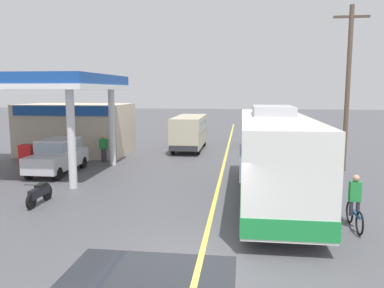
# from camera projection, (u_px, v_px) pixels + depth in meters

# --- Properties ---
(ground) EXTENTS (120.00, 120.00, 0.00)m
(ground) POSITION_uv_depth(u_px,v_px,m) (228.00, 147.00, 29.63)
(ground) COLOR #4C4C51
(lane_divider_stripe) EXTENTS (0.16, 50.00, 0.01)m
(lane_divider_stripe) POSITION_uv_depth(u_px,v_px,m) (225.00, 158.00, 24.72)
(lane_divider_stripe) COLOR #D8CC4C
(lane_divider_stripe) RESTS_ON ground
(coach_bus_main) EXTENTS (2.60, 11.04, 3.69)m
(coach_bus_main) POSITION_uv_depth(u_px,v_px,m) (273.00, 157.00, 15.17)
(coach_bus_main) COLOR white
(coach_bus_main) RESTS_ON ground
(gas_station_roadside) EXTENTS (9.10, 11.95, 5.10)m
(gas_station_roadside) POSITION_uv_depth(u_px,v_px,m) (63.00, 118.00, 24.19)
(gas_station_roadside) COLOR #194799
(gas_station_roadside) RESTS_ON ground
(car_at_pump) EXTENTS (1.70, 4.20, 1.82)m
(car_at_pump) POSITION_uv_depth(u_px,v_px,m) (58.00, 154.00, 20.25)
(car_at_pump) COLOR #B2B2B7
(car_at_pump) RESTS_ON ground
(minibus_opposing_lane) EXTENTS (2.04, 6.13, 2.44)m
(minibus_opposing_lane) POSITION_uv_depth(u_px,v_px,m) (189.00, 130.00, 28.14)
(minibus_opposing_lane) COLOR #BFB799
(minibus_opposing_lane) RESTS_ON ground
(cyclist_on_shoulder) EXTENTS (0.34, 1.82, 1.72)m
(cyclist_on_shoulder) POSITION_uv_depth(u_px,v_px,m) (355.00, 204.00, 12.17)
(cyclist_on_shoulder) COLOR black
(cyclist_on_shoulder) RESTS_ON ground
(motorcycle_parked_forecourt) EXTENTS (0.55, 1.80, 0.92)m
(motorcycle_parked_forecourt) POSITION_uv_depth(u_px,v_px,m) (40.00, 193.00, 14.75)
(motorcycle_parked_forecourt) COLOR black
(motorcycle_parked_forecourt) RESTS_ON ground
(pedestrian_near_pump) EXTENTS (0.55, 0.22, 1.66)m
(pedestrian_near_pump) POSITION_uv_depth(u_px,v_px,m) (104.00, 147.00, 23.44)
(pedestrian_near_pump) COLOR #33333F
(pedestrian_near_pump) RESTS_ON ground
(car_trailing_behind_bus) EXTENTS (1.70, 4.20, 1.82)m
(car_trailing_behind_bus) POSITION_uv_depth(u_px,v_px,m) (258.00, 132.00, 30.51)
(car_trailing_behind_bus) COLOR #1E602D
(car_trailing_behind_bus) RESTS_ON ground
(utility_pole_roadside) EXTENTS (1.80, 0.24, 8.66)m
(utility_pole_roadside) POSITION_uv_depth(u_px,v_px,m) (348.00, 86.00, 20.34)
(utility_pole_roadside) COLOR brown
(utility_pole_roadside) RESTS_ON ground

